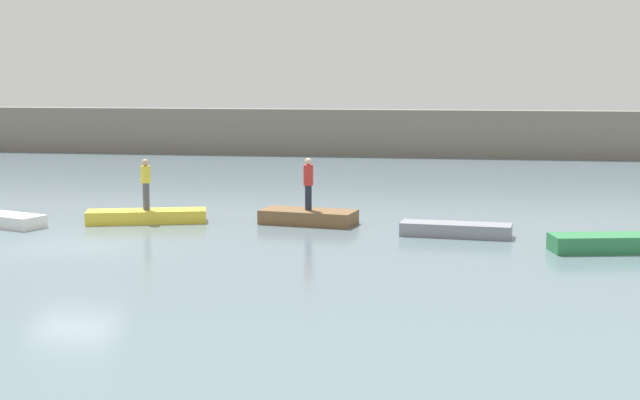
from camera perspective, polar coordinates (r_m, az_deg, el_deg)
name	(u,v)px	position (r m, az deg, el deg)	size (l,w,h in m)	color
ground_plane	(72,246)	(28.03, -14.77, -2.71)	(120.00, 120.00, 0.00)	slate
embankment_wall	(277,132)	(56.46, -2.62, 4.15)	(80.00, 1.20, 2.73)	gray
rowboat_white	(6,220)	(32.12, -18.49, -1.16)	(2.69, 1.04, 0.41)	white
rowboat_yellow	(147,216)	(31.72, -10.45, -0.98)	(3.91, 1.02, 0.42)	gold
rowboat_brown	(308,217)	(30.92, -0.71, -1.03)	(3.10, 1.30, 0.46)	brown
rowboat_grey	(456,230)	(28.94, 8.22, -1.79)	(3.34, 0.93, 0.41)	gray
rowboat_green	(601,243)	(27.37, 16.68, -2.52)	(2.81, 1.06, 0.48)	#2D7F47
person_yellow_shirt	(146,182)	(31.56, -10.51, 1.10)	(0.32, 0.32, 1.70)	#4C4C56
person_red_shirt	(308,181)	(30.76, -0.71, 1.14)	(0.32, 0.32, 1.72)	#232838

